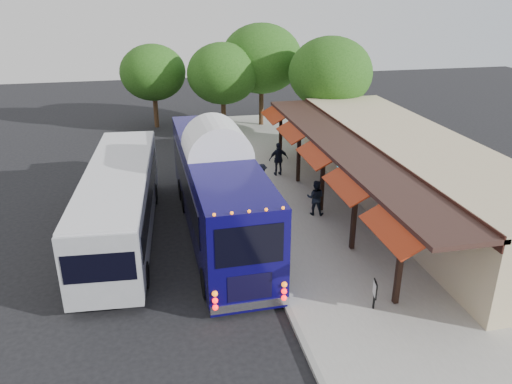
{
  "coord_description": "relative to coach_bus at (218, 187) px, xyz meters",
  "views": [
    {
      "loc": [
        -4.06,
        -17.33,
        10.53
      ],
      "look_at": [
        0.32,
        3.18,
        1.8
      ],
      "focal_mm": 35.0,
      "sensor_mm": 36.0,
      "label": 1
    }
  ],
  "objects": [
    {
      "name": "ped_d",
      "position": [
        2.91,
        4.02,
        -1.32
      ],
      "size": [
        1.08,
        0.7,
        1.58
      ],
      "primitive_type": "imported",
      "rotation": [
        0.0,
        0.0,
        3.03
      ],
      "color": "black",
      "rests_on": "sidewalk"
    },
    {
      "name": "tree_left",
      "position": [
        2.75,
        16.51,
        2.24
      ],
      "size": [
        5.27,
        5.27,
        6.74
      ],
      "color": "#382314",
      "rests_on": "ground"
    },
    {
      "name": "ped_a",
      "position": [
        2.05,
        -2.26,
        -1.28
      ],
      "size": [
        0.7,
        0.57,
        1.66
      ],
      "primitive_type": "imported",
      "rotation": [
        0.0,
        0.0,
        0.33
      ],
      "color": "black",
      "rests_on": "sidewalk"
    },
    {
      "name": "curb",
      "position": [
        1.5,
        0.95,
        -2.18
      ],
      "size": [
        0.2,
        40.0,
        0.16
      ],
      "primitive_type": "cube",
      "color": "gray",
      "rests_on": "ground"
    },
    {
      "name": "tree_far",
      "position": [
        -2.25,
        19.33,
        2.04
      ],
      "size": [
        5.03,
        5.03,
        6.44
      ],
      "color": "#382314",
      "rests_on": "ground"
    },
    {
      "name": "ground",
      "position": [
        1.45,
        -3.05,
        -2.25
      ],
      "size": [
        90.0,
        90.0,
        0.0
      ],
      "primitive_type": "plane",
      "color": "black",
      "rests_on": "ground"
    },
    {
      "name": "ped_b",
      "position": [
        4.82,
        0.66,
        -1.23
      ],
      "size": [
        1.04,
        0.94,
        1.75
      ],
      "primitive_type": "imported",
      "rotation": [
        0.0,
        0.0,
        2.75
      ],
      "color": "black",
      "rests_on": "sidewalk"
    },
    {
      "name": "station_shelter",
      "position": [
        9.83,
        0.95,
        -0.41
      ],
      "size": [
        8.15,
        20.0,
        3.6
      ],
      "color": "#C7B38A",
      "rests_on": "ground"
    },
    {
      "name": "city_bus",
      "position": [
        -4.27,
        0.45,
        -0.46
      ],
      "size": [
        3.45,
        12.25,
        3.25
      ],
      "rotation": [
        0.0,
        0.0,
        -0.07
      ],
      "color": "#95999D",
      "rests_on": "ground"
    },
    {
      "name": "sign_board",
      "position": [
        4.38,
        -7.12,
        -1.37
      ],
      "size": [
        0.16,
        0.49,
        1.08
      ],
      "rotation": [
        0.0,
        0.0,
        -0.23
      ],
      "color": "black",
      "rests_on": "sidewalk"
    },
    {
      "name": "tree_mid",
      "position": [
        5.98,
        17.85,
        3.05
      ],
      "size": [
        6.21,
        6.21,
        7.95
      ],
      "color": "#382314",
      "rests_on": "ground"
    },
    {
      "name": "coach_bus",
      "position": [
        0.0,
        0.0,
        0.0
      ],
      "size": [
        3.06,
        13.2,
        4.2
      ],
      "rotation": [
        0.0,
        0.0,
        0.02
      ],
      "color": "#0B064E",
      "rests_on": "ground"
    },
    {
      "name": "ped_c",
      "position": [
        4.44,
        6.33,
        -1.12
      ],
      "size": [
        1.18,
        0.55,
        1.96
      ],
      "primitive_type": "imported",
      "rotation": [
        0.0,
        0.0,
        3.2
      ],
      "color": "black",
      "rests_on": "sidewalk"
    },
    {
      "name": "sidewalk",
      "position": [
        6.45,
        0.95,
        -2.18
      ],
      "size": [
        10.0,
        40.0,
        0.15
      ],
      "primitive_type": "cube",
      "color": "#9E9B93",
      "rests_on": "ground"
    },
    {
      "name": "tree_right",
      "position": [
        9.67,
        12.61,
        2.68
      ],
      "size": [
        5.78,
        5.78,
        7.4
      ],
      "color": "#382314",
      "rests_on": "ground"
    }
  ]
}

